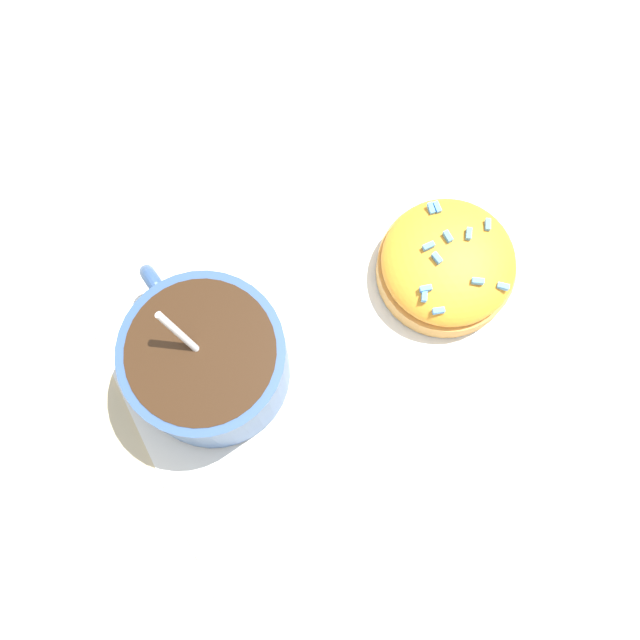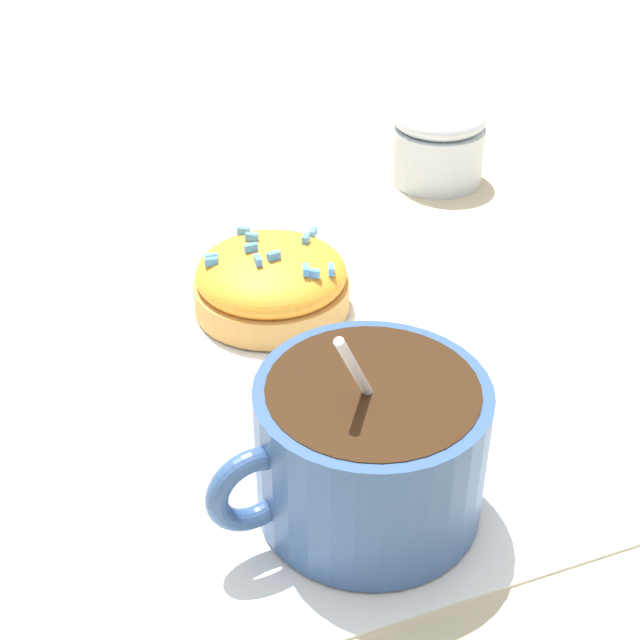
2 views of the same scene
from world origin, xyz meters
The scene contains 4 objects.
ground_plane centered at (0.00, 0.00, 0.00)m, with size 3.00×3.00×0.00m, color #C6B793.
paper_napkin centered at (0.00, 0.00, 0.00)m, with size 0.31×0.30×0.00m.
coffee_cup centered at (-0.08, -0.01, 0.04)m, with size 0.09×0.12×0.10m.
frosted_pastry centered at (0.08, 0.00, 0.02)m, with size 0.09×0.09×0.04m.
Camera 1 is at (-0.05, -0.12, 0.46)m, focal length 42.00 mm.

